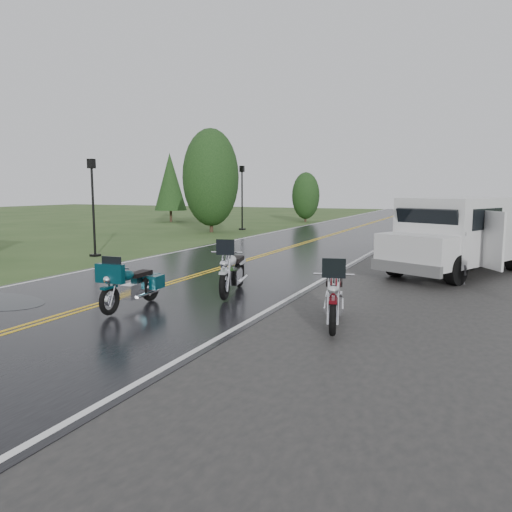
% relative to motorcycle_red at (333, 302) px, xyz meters
% --- Properties ---
extents(ground, '(120.00, 120.00, 0.00)m').
position_rel_motorcycle_red_xyz_m(ground, '(-5.65, 0.94, -0.69)').
color(ground, '#2D471E').
rests_on(ground, ground).
extents(road, '(8.00, 100.00, 0.04)m').
position_rel_motorcycle_red_xyz_m(road, '(-5.65, 10.94, -0.67)').
color(road, black).
rests_on(road, ground).
extents(motorcycle_red, '(1.40, 2.47, 1.38)m').
position_rel_motorcycle_red_xyz_m(motorcycle_red, '(0.00, 0.00, 0.00)').
color(motorcycle_red, '#4F090F').
rests_on(motorcycle_red, ground).
extents(motorcycle_teal, '(0.87, 2.14, 1.24)m').
position_rel_motorcycle_red_xyz_m(motorcycle_teal, '(-4.68, -0.49, -0.07)').
color(motorcycle_teal, '#052F38').
rests_on(motorcycle_teal, ground).
extents(motorcycle_silver, '(1.46, 2.56, 1.43)m').
position_rel_motorcycle_red_xyz_m(motorcycle_silver, '(-3.14, 1.76, 0.02)').
color(motorcycle_silver, '#B2B5BA').
rests_on(motorcycle_silver, ground).
extents(van_white, '(4.82, 6.74, 2.49)m').
position_rel_motorcycle_red_xyz_m(van_white, '(0.03, 7.04, 0.55)').
color(van_white, silver).
rests_on(van_white, ground).
extents(person_at_van, '(0.67, 0.63, 1.54)m').
position_rel_motorcycle_red_xyz_m(person_at_van, '(1.84, 6.36, 0.08)').
color(person_at_van, '#454449').
rests_on(person_at_van, ground).
extents(lamp_post_near_left, '(0.34, 0.34, 3.93)m').
position_rel_motorcycle_red_xyz_m(lamp_post_near_left, '(-11.81, 6.95, 1.27)').
color(lamp_post_near_left, black).
rests_on(lamp_post_near_left, ground).
extents(lamp_post_far_left, '(0.37, 0.37, 4.27)m').
position_rel_motorcycle_red_xyz_m(lamp_post_far_left, '(-12.21, 21.35, 1.45)').
color(lamp_post_far_left, black).
rests_on(lamp_post_far_left, ground).
extents(tree_left_mid, '(3.52, 3.52, 5.51)m').
position_rel_motorcycle_red_xyz_m(tree_left_mid, '(-13.20, 18.94, 2.06)').
color(tree_left_mid, '#1E3D19').
rests_on(tree_left_mid, ground).
extents(tree_left_far, '(2.27, 2.27, 3.49)m').
position_rel_motorcycle_red_xyz_m(tree_left_far, '(-10.99, 30.83, 1.06)').
color(tree_left_far, '#1E3D19').
rests_on(tree_left_far, ground).
extents(pine_left_far, '(2.64, 2.64, 5.51)m').
position_rel_motorcycle_red_xyz_m(pine_left_far, '(-21.24, 26.35, 2.06)').
color(pine_left_far, '#1E3D19').
rests_on(pine_left_far, ground).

